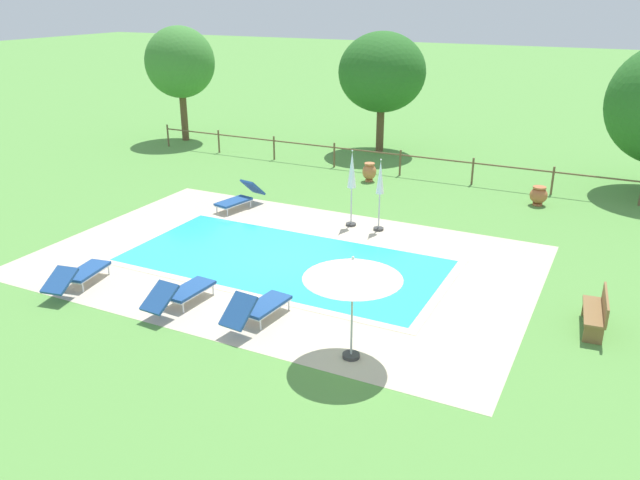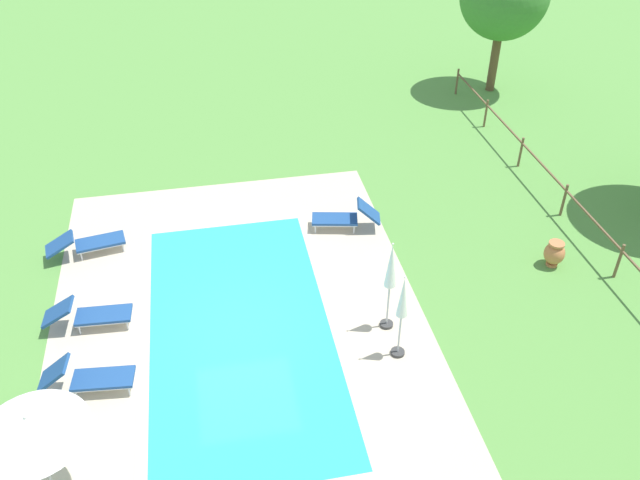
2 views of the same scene
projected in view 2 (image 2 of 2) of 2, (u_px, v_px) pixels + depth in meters
name	position (u px, v px, depth m)	size (l,w,h in m)	color
ground_plane	(240.00, 330.00, 15.88)	(160.00, 160.00, 0.00)	#599342
pool_deck_paving	(240.00, 330.00, 15.87)	(13.48, 8.96, 0.01)	beige
swimming_pool_water	(240.00, 330.00, 15.87)	(8.76, 4.24, 0.01)	#2DB7C6
pool_coping_rim	(240.00, 329.00, 15.87)	(9.24, 4.72, 0.01)	beige
sun_lounger_north_near_steps	(89.00, 243.00, 18.09)	(0.94, 2.14, 0.71)	navy
sun_lounger_north_mid	(89.00, 377.00, 14.17)	(0.79, 2.02, 0.87)	navy
sun_lounger_north_far	(345.00, 217.00, 19.04)	(0.98, 2.03, 0.90)	navy
sun_lounger_north_end	(91.00, 314.00, 15.78)	(0.72, 2.07, 0.78)	navy
patio_umbrella_open_foreground	(29.00, 426.00, 11.18)	(1.98, 1.98, 2.25)	#383838
patio_umbrella_closed_row_west	(402.00, 304.00, 14.35)	(0.32, 0.32, 2.29)	#383838
patio_umbrella_closed_row_mid_west	(391.00, 272.00, 15.00)	(0.32, 0.32, 2.47)	#383838
terracotta_urn_by_tree	(554.00, 253.00, 17.64)	(0.55, 0.55, 0.74)	#C67547
perimeter_fence	(620.00, 256.00, 17.07)	(23.67, 0.08, 1.05)	brown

